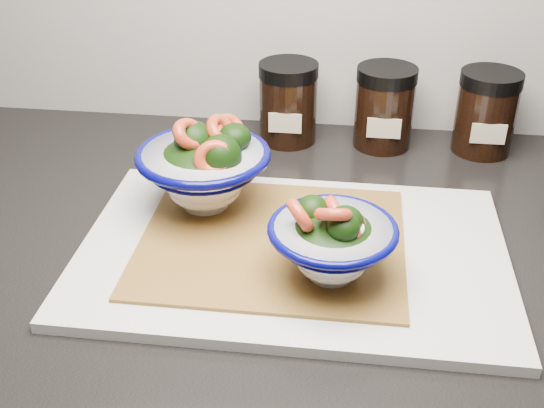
# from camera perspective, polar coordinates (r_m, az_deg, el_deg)

# --- Properties ---
(countertop) EXTENTS (3.50, 0.60, 0.04)m
(countertop) POSITION_cam_1_polar(r_m,az_deg,el_deg) (0.78, 10.75, -4.20)
(countertop) COLOR black
(countertop) RESTS_ON cabinet
(cutting_board) EXTENTS (0.45, 0.30, 0.01)m
(cutting_board) POSITION_cam_1_polar(r_m,az_deg,el_deg) (0.73, 1.73, -4.08)
(cutting_board) COLOR beige
(cutting_board) RESTS_ON countertop
(bamboo_mat) EXTENTS (0.28, 0.24, 0.00)m
(bamboo_mat) POSITION_cam_1_polar(r_m,az_deg,el_deg) (0.73, 0.00, -3.10)
(bamboo_mat) COLOR #A87A32
(bamboo_mat) RESTS_ON cutting_board
(bowl_left) EXTENTS (0.15, 0.15, 0.12)m
(bowl_left) POSITION_cam_1_polar(r_m,az_deg,el_deg) (0.77, -5.61, 3.06)
(bowl_left) COLOR white
(bowl_left) RESTS_ON bamboo_mat
(bowl_right) EXTENTS (0.13, 0.13, 0.10)m
(bowl_right) POSITION_cam_1_polar(r_m,az_deg,el_deg) (0.66, 5.07, -3.12)
(bowl_right) COLOR white
(bowl_right) RESTS_ON bamboo_mat
(spice_jar_a) EXTENTS (0.08, 0.08, 0.11)m
(spice_jar_a) POSITION_cam_1_polar(r_m,az_deg,el_deg) (0.96, 1.36, 8.49)
(spice_jar_a) COLOR black
(spice_jar_a) RESTS_ON countertop
(spice_jar_b) EXTENTS (0.08, 0.08, 0.11)m
(spice_jar_b) POSITION_cam_1_polar(r_m,az_deg,el_deg) (0.95, 9.38, 8.00)
(spice_jar_b) COLOR black
(spice_jar_b) RESTS_ON countertop
(spice_jar_c) EXTENTS (0.08, 0.08, 0.11)m
(spice_jar_c) POSITION_cam_1_polar(r_m,az_deg,el_deg) (0.97, 17.47, 7.34)
(spice_jar_c) COLOR black
(spice_jar_c) RESTS_ON countertop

